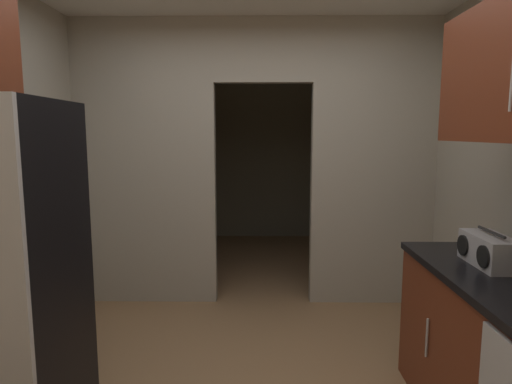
{
  "coord_description": "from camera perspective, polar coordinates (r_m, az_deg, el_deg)",
  "views": [
    {
      "loc": [
        0.06,
        -2.26,
        1.58
      ],
      "look_at": [
        0.03,
        0.45,
        1.22
      ],
      "focal_mm": 30.59,
      "sensor_mm": 36.0,
      "label": 1
    }
  ],
  "objects": [
    {
      "name": "kitchen_partition",
      "position": [
        4.0,
        -0.44,
        4.68
      ],
      "size": [
        3.28,
        0.12,
        2.59
      ],
      "color": "#ADA899",
      "rests_on": "ground"
    },
    {
      "name": "adjoining_room_shell",
      "position": [
        5.83,
        0.14,
        4.9
      ],
      "size": [
        3.28,
        2.7,
        2.59
      ],
      "color": "gray",
      "rests_on": "ground"
    },
    {
      "name": "boombox",
      "position": [
        2.64,
        28.22,
        -6.77
      ],
      "size": [
        0.19,
        0.37,
        0.19
      ],
      "color": "#B2B2B7",
      "rests_on": "lower_cabinet_run"
    }
  ]
}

